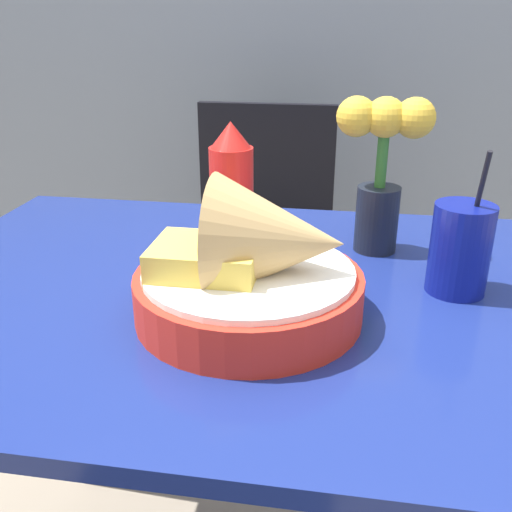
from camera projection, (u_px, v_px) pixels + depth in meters
name	position (u px, v px, depth m)	size (l,w,h in m)	color
dining_table	(259.00, 351.00, 0.87)	(1.10, 0.75, 0.74)	navy
chair_far_window	(262.00, 234.00, 1.67)	(0.40, 0.40, 0.88)	black
food_basket	(258.00, 270.00, 0.73)	(0.30, 0.30, 0.19)	red
ketchup_bottle	(232.00, 191.00, 0.92)	(0.07, 0.07, 0.22)	red
drink_cup	(460.00, 252.00, 0.80)	(0.08, 0.08, 0.21)	navy
flower_vase	(382.00, 161.00, 0.91)	(0.15, 0.07, 0.25)	black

